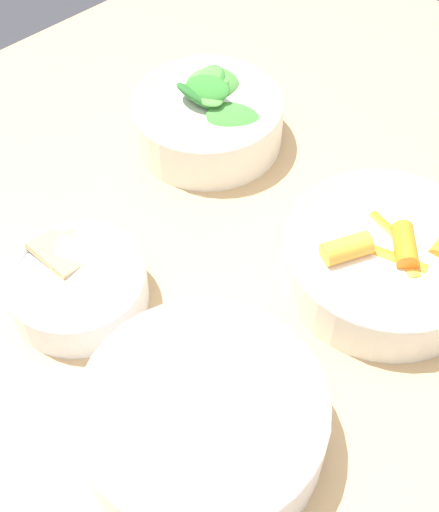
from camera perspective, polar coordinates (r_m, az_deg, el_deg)
name	(u,v)px	position (r m, az deg, el deg)	size (l,w,h in m)	color
dining_table	(162,351)	(0.77, -4.62, -7.61)	(1.20, 0.85, 0.75)	tan
bowl_carrots	(386,258)	(0.68, 13.21, -0.16)	(0.19, 0.19, 0.07)	silver
bowl_greens	(208,117)	(0.79, -0.91, 11.08)	(0.16, 0.16, 0.08)	silver
bowl_beans_hotdog	(203,420)	(0.57, -1.34, -13.01)	(0.19, 0.19, 0.06)	white
bowl_cookies	(77,284)	(0.66, -11.34, -2.24)	(0.13, 0.13, 0.05)	silver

